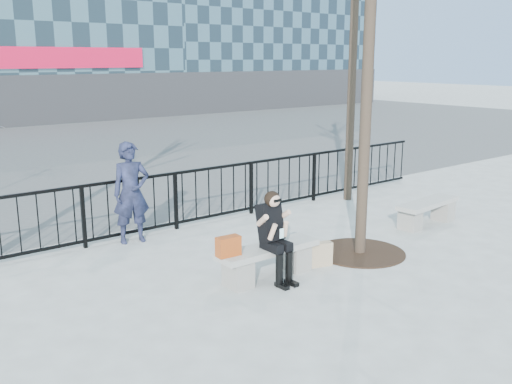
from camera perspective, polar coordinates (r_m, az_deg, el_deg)
ground at (r=8.55m, az=1.22°, el=-8.55°), size 120.00×120.00×0.00m
railing at (r=10.76m, az=-8.95°, el=-1.02°), size 14.00×0.06×1.10m
tree_grate at (r=9.73m, az=10.33°, el=-5.95°), size 1.50×1.50×0.02m
bench_main at (r=8.44m, az=1.23°, el=-6.65°), size 1.65×0.46×0.49m
bench_second at (r=11.59m, az=16.77°, el=-1.74°), size 1.60×0.45×0.47m
seated_woman at (r=8.21m, az=1.95°, el=-4.53°), size 0.50×0.64×1.34m
handbag at (r=7.95m, az=-2.79°, el=-5.44°), size 0.35×0.19×0.28m
shopping_bag at (r=9.00m, az=6.36°, el=-6.21°), size 0.42×0.25×0.38m
standing_man at (r=10.15m, az=-12.37°, el=-0.07°), size 0.71×0.53×1.78m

